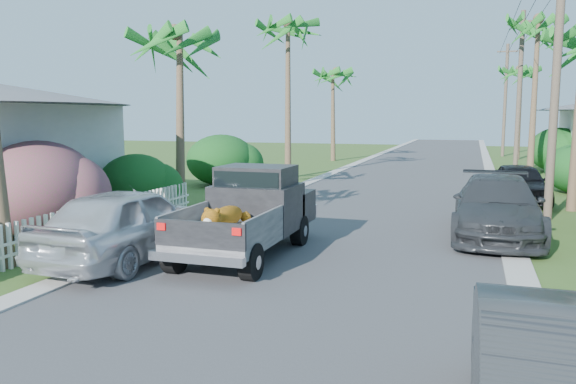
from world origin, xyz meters
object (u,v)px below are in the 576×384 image
(palm_l_b, at_px, (178,33))
(palm_r_d, at_px, (522,69))
(pickup_truck, at_px, (252,211))
(parked_car_rm, at_px, (497,207))
(parked_car_rf, at_px, (520,183))
(palm_l_c, at_px, (288,24))
(palm_r_c, at_px, (539,20))
(utility_pole_d, at_px, (505,100))
(utility_pole_b, at_px, (556,71))
(parked_car_ln, at_px, (129,224))
(utility_pole_c, at_px, (519,92))
(palm_l_d, at_px, (333,72))

(palm_l_b, relative_size, palm_r_d, 0.93)
(pickup_truck, bearing_deg, parked_car_rm, 33.35)
(parked_car_rf, xyz_separation_m, palm_r_d, (1.50, 23.50, 6.00))
(parked_car_rf, bearing_deg, parked_car_rm, -105.33)
(palm_l_c, height_order, palm_r_c, palm_r_c)
(pickup_truck, bearing_deg, parked_car_rf, 57.42)
(palm_l_c, xyz_separation_m, palm_r_d, (12.50, 18.00, -1.18))
(pickup_truck, relative_size, palm_l_b, 0.69)
(utility_pole_d, bearing_deg, palm_r_d, -73.30)
(palm_l_b, distance_m, palm_r_c, 19.21)
(palm_r_c, bearing_deg, parked_car_rm, -97.89)
(palm_r_c, xyz_separation_m, utility_pole_d, (-0.60, 17.00, -3.51))
(parked_car_rm, distance_m, utility_pole_b, 5.24)
(pickup_truck, height_order, palm_l_b, palm_l_b)
(palm_r_d, relative_size, utility_pole_b, 0.89)
(parked_car_rf, relative_size, palm_r_c, 0.46)
(parked_car_rm, relative_size, palm_r_c, 0.59)
(palm_l_b, bearing_deg, parked_car_rf, 20.88)
(parked_car_ln, height_order, palm_l_c, palm_l_c)
(utility_pole_b, relative_size, utility_pole_c, 1.00)
(palm_l_b, distance_m, utility_pole_b, 12.54)
(parked_car_ln, xyz_separation_m, palm_l_b, (-2.83, 7.53, 5.30))
(parked_car_ln, relative_size, palm_r_d, 0.62)
(parked_car_rf, bearing_deg, palm_l_d, 116.83)
(palm_l_d, bearing_deg, palm_l_c, -87.61)
(palm_l_c, bearing_deg, utility_pole_b, -37.81)
(palm_l_b, relative_size, palm_r_c, 0.79)
(pickup_truck, distance_m, palm_l_b, 9.37)
(palm_r_d, xyz_separation_m, utility_pole_c, (-0.90, -12.00, -2.14))
(pickup_truck, bearing_deg, parked_car_ln, -144.97)
(pickup_truck, bearing_deg, palm_r_d, 76.49)
(utility_pole_c, distance_m, utility_pole_d, 15.00)
(parked_car_rm, height_order, palm_r_c, palm_r_c)
(palm_l_c, height_order, palm_l_d, palm_l_c)
(parked_car_ln, relative_size, palm_r_c, 0.53)
(palm_r_d, xyz_separation_m, utility_pole_d, (-0.90, 3.00, -2.14))
(palm_r_d, distance_m, utility_pole_b, 27.10)
(palm_r_c, bearing_deg, utility_pole_b, -92.64)
(palm_l_b, xyz_separation_m, utility_pole_c, (12.40, 16.00, -1.55))
(parked_car_rm, bearing_deg, utility_pole_b, 62.94)
(parked_car_rf, height_order, palm_l_b, palm_l_b)
(parked_car_ln, distance_m, palm_l_b, 9.63)
(parked_car_rm, height_order, palm_l_c, palm_l_c)
(parked_car_rf, height_order, utility_pole_c, utility_pole_c)
(pickup_truck, xyz_separation_m, palm_l_b, (-5.15, 5.90, 5.14))
(palm_l_d, xyz_separation_m, utility_pole_b, (12.10, -21.00, -1.84))
(palm_l_b, bearing_deg, palm_r_d, 64.59)
(parked_car_ln, relative_size, utility_pole_b, 0.55)
(parked_car_rf, relative_size, palm_r_d, 0.54)
(palm_r_d, bearing_deg, pickup_truck, -103.51)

